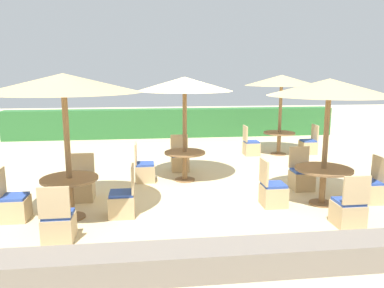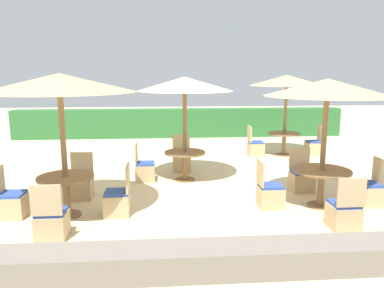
% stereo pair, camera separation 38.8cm
% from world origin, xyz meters
% --- Properties ---
extents(ground_plane, '(40.00, 40.00, 0.00)m').
position_xyz_m(ground_plane, '(0.00, 0.00, 0.00)').
color(ground_plane, beige).
extents(hedge_row, '(13.00, 0.70, 1.13)m').
position_xyz_m(hedge_row, '(0.00, 6.85, 0.56)').
color(hedge_row, '#2D6B33').
rests_on(hedge_row, ground_plane).
extents(stone_border, '(10.00, 0.56, 0.37)m').
position_xyz_m(stone_border, '(0.00, -3.61, 0.19)').
color(stone_border, slate).
rests_on(stone_border, ground_plane).
extents(parasol_center, '(2.23, 2.23, 2.46)m').
position_xyz_m(parasol_center, '(-0.17, 0.66, 2.29)').
color(parasol_center, olive).
rests_on(parasol_center, ground_plane).
extents(round_table_center, '(0.97, 0.97, 0.70)m').
position_xyz_m(round_table_center, '(-0.17, 0.66, 0.54)').
color(round_table_center, olive).
rests_on(round_table_center, ground_plane).
extents(patio_chair_center_west, '(0.46, 0.46, 0.93)m').
position_xyz_m(patio_chair_center_west, '(-1.13, 0.70, 0.26)').
color(patio_chair_center_west, tan).
rests_on(patio_chair_center_west, ground_plane).
extents(patio_chair_center_north, '(0.46, 0.46, 0.93)m').
position_xyz_m(patio_chair_center_north, '(-0.20, 1.60, 0.26)').
color(patio_chair_center_north, tan).
rests_on(patio_chair_center_north, ground_plane).
extents(parasol_front_left, '(2.61, 2.61, 2.55)m').
position_xyz_m(parasol_front_left, '(-2.43, -1.45, 2.38)').
color(parasol_front_left, olive).
rests_on(parasol_front_left, ground_plane).
extents(round_table_front_left, '(1.00, 1.00, 0.75)m').
position_xyz_m(round_table_front_left, '(-2.43, -1.45, 0.57)').
color(round_table_front_left, olive).
rests_on(round_table_front_left, ground_plane).
extents(patio_chair_front_left_west, '(0.46, 0.46, 0.93)m').
position_xyz_m(patio_chair_front_left_west, '(-3.41, -1.42, 0.26)').
color(patio_chair_front_left_west, tan).
rests_on(patio_chair_front_left_west, ground_plane).
extents(patio_chair_front_left_north, '(0.46, 0.46, 0.93)m').
position_xyz_m(patio_chair_front_left_north, '(-2.39, -0.46, 0.26)').
color(patio_chair_front_left_north, tan).
rests_on(patio_chair_front_left_north, ground_plane).
extents(patio_chair_front_left_south, '(0.46, 0.46, 0.93)m').
position_xyz_m(patio_chair_front_left_south, '(-2.44, -2.39, 0.26)').
color(patio_chair_front_left_south, tan).
rests_on(patio_chair_front_left_south, ground_plane).
extents(patio_chair_front_left_east, '(0.46, 0.46, 0.93)m').
position_xyz_m(patio_chair_front_left_east, '(-1.52, -1.46, 0.26)').
color(patio_chair_front_left_east, tan).
rests_on(patio_chair_front_left_east, ground_plane).
extents(parasol_front_right, '(2.32, 2.32, 2.45)m').
position_xyz_m(parasol_front_right, '(2.35, -1.31, 2.28)').
color(parasol_front_right, olive).
rests_on(parasol_front_right, ground_plane).
extents(round_table_front_right, '(1.10, 1.10, 0.73)m').
position_xyz_m(round_table_front_right, '(2.35, -1.31, 0.58)').
color(round_table_front_right, olive).
rests_on(round_table_front_right, ground_plane).
extents(patio_chair_front_right_west, '(0.46, 0.46, 0.93)m').
position_xyz_m(patio_chair_front_right_west, '(1.35, -1.28, 0.26)').
color(patio_chair_front_right_west, tan).
rests_on(patio_chair_front_right_west, ground_plane).
extents(patio_chair_front_right_east, '(0.46, 0.46, 0.93)m').
position_xyz_m(patio_chair_front_right_east, '(3.32, -1.32, 0.26)').
color(patio_chair_front_right_east, tan).
rests_on(patio_chair_front_right_east, ground_plane).
extents(patio_chair_front_right_north, '(0.46, 0.46, 0.93)m').
position_xyz_m(patio_chair_front_right_north, '(2.34, -0.34, 0.26)').
color(patio_chair_front_right_north, tan).
rests_on(patio_chair_front_right_north, ground_plane).
extents(patio_chair_front_right_south, '(0.46, 0.46, 0.93)m').
position_xyz_m(patio_chair_front_right_south, '(2.30, -2.38, 0.26)').
color(patio_chair_front_right_south, tan).
rests_on(patio_chair_front_right_south, ground_plane).
extents(parasol_back_right, '(2.25, 2.25, 2.48)m').
position_xyz_m(parasol_back_right, '(3.08, 3.18, 2.31)').
color(parasol_back_right, olive).
rests_on(parasol_back_right, ground_plane).
extents(round_table_back_right, '(0.98, 0.98, 0.71)m').
position_xyz_m(round_table_back_right, '(3.08, 3.18, 0.54)').
color(round_table_back_right, olive).
rests_on(round_table_back_right, ground_plane).
extents(patio_chair_back_right_west, '(0.46, 0.46, 0.93)m').
position_xyz_m(patio_chair_back_right_west, '(2.18, 3.20, 0.26)').
color(patio_chair_back_right_west, tan).
rests_on(patio_chair_back_right_west, ground_plane).
extents(patio_chair_back_right_east, '(0.46, 0.46, 0.93)m').
position_xyz_m(patio_chair_back_right_east, '(4.06, 3.16, 0.26)').
color(patio_chair_back_right_east, tan).
rests_on(patio_chair_back_right_east, ground_plane).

